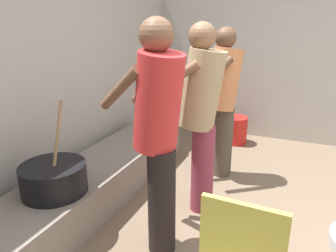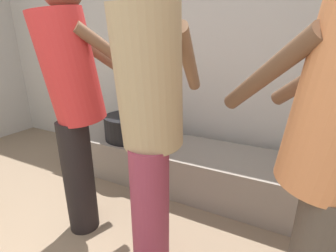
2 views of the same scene
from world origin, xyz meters
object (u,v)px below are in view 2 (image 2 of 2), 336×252
cooking_pot_main (130,127)px  cook_in_orange_shirt (334,152)px  cook_in_tan_shirt (150,116)px  cook_in_red_shirt (74,97)px

cooking_pot_main → cook_in_orange_shirt: size_ratio=0.43×
cook_in_orange_shirt → cooking_pot_main: bearing=148.9°
cook_in_orange_shirt → cook_in_tan_shirt: bearing=179.1°
cook_in_tan_shirt → cook_in_red_shirt: size_ratio=0.99×
cooking_pot_main → cook_in_tan_shirt: cook_in_tan_shirt is taller
cook_in_tan_shirt → cook_in_red_shirt: bearing=170.1°
cook_in_red_shirt → cook_in_tan_shirt: bearing=-9.9°
cooking_pot_main → cook_in_red_shirt: (0.17, -0.80, 0.46)m
cook_in_orange_shirt → cook_in_red_shirt: size_ratio=0.96×
cook_in_orange_shirt → cook_in_tan_shirt: 0.73m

